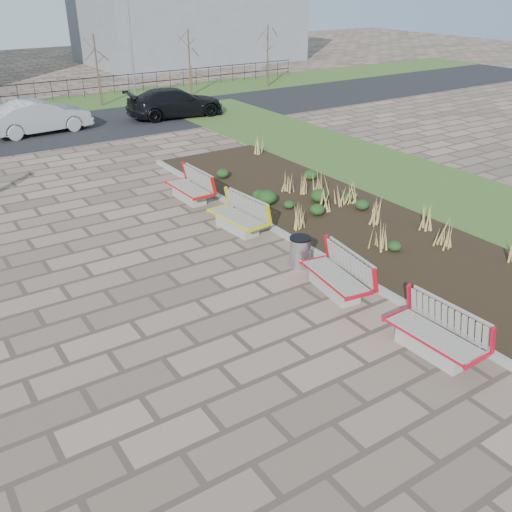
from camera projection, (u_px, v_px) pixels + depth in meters
ground at (277, 372)px, 11.12m from camera, size 120.00×120.00×0.00m
planting_bed at (347, 220)px, 17.94m from camera, size 4.50×18.00×0.10m
planting_curb at (287, 236)px, 16.77m from camera, size 0.16×18.00×0.15m
grass_verge_near at (447, 193)px, 20.30m from camera, size 5.00×38.00×0.04m
road at (14, 136)px, 27.58m from camera, size 80.00×7.00×0.02m
bench_a at (434, 333)px, 11.47m from camera, size 0.97×2.13×1.00m
bench_b at (335, 274)px, 13.74m from camera, size 1.18×2.20×1.00m
bench_c at (237, 215)px, 17.12m from camera, size 1.08×2.17×1.00m
bench_d at (188, 186)px, 19.46m from camera, size 0.92×2.11×1.00m
litter_bin at (300, 252)px, 15.01m from camera, size 0.55×0.55×0.83m
car_silver at (39, 117)px, 27.68m from camera, size 4.96×2.08×1.59m
car_black at (175, 103)px, 30.92m from camera, size 5.48×2.69×1.53m
tree_d at (97, 70)px, 33.02m from camera, size 1.40×1.40×4.00m
tree_e at (189, 63)px, 35.99m from camera, size 1.40×1.40×4.00m
tree_f at (268, 56)px, 38.96m from camera, size 1.40×1.40×4.00m
lamp_east at (131, 51)px, 33.20m from camera, size 0.24×0.60×6.00m
building_grey at (187, 1)px, 50.24m from camera, size 18.00×12.00×10.00m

